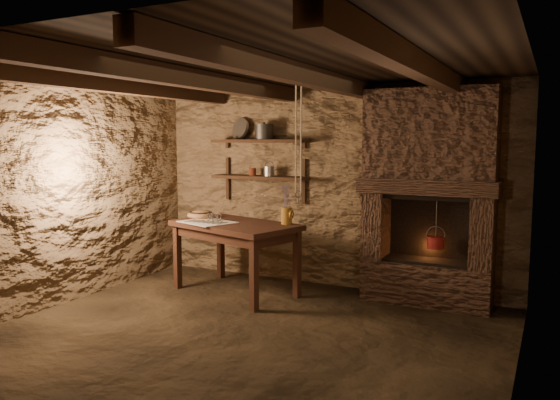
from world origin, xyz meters
The scene contains 25 objects.
floor centered at (0.00, 0.00, 0.00)m, with size 4.50×4.50×0.00m, color black.
back_wall centered at (0.00, 2.00, 1.20)m, with size 4.50×0.04×2.40m, color brown.
front_wall centered at (0.00, -2.00, 1.20)m, with size 4.50×0.04×2.40m, color brown.
left_wall centered at (-2.25, 0.00, 1.20)m, with size 0.04×4.00×2.40m, color brown.
right_wall centered at (2.25, 0.00, 1.20)m, with size 0.04×4.00×2.40m, color brown.
ceiling centered at (0.00, 0.00, 2.40)m, with size 4.50×4.00×0.04m, color black.
beam_far_left centered at (-1.50, 0.00, 2.31)m, with size 0.14×3.95×0.16m, color black.
beam_mid_left centered at (-0.50, 0.00, 2.31)m, with size 0.14×3.95×0.16m, color black.
beam_mid_right centered at (0.50, 0.00, 2.31)m, with size 0.14×3.95×0.16m, color black.
beam_far_right centered at (1.50, 0.00, 2.31)m, with size 0.14×3.95×0.16m, color black.
shelf_lower centered at (-0.85, 1.84, 1.30)m, with size 1.25×0.30×0.04m, color black.
shelf_upper centered at (-0.85, 1.84, 1.75)m, with size 1.25×0.30×0.04m, color black.
hearth centered at (1.25, 1.77, 1.23)m, with size 1.43×0.51×2.30m.
work_table centered at (-0.80, 1.17, 0.44)m, with size 1.61×1.18×0.82m.
linen_cloth centered at (-1.10, 1.05, 0.83)m, with size 0.58×0.47×0.01m, color beige.
pewter_cutlery_row centered at (-1.10, 1.03, 0.84)m, with size 0.49×0.19×0.01m, color gray, non-canonical shape.
drinking_glasses centered at (-1.08, 1.16, 0.87)m, with size 0.19×0.06×0.07m, color silver, non-canonical shape.
stoneware_jug centered at (-0.23, 1.35, 1.01)m, with size 0.14×0.14×0.44m.
wooden_bowl centered at (-1.37, 1.29, 0.86)m, with size 0.32×0.32×0.11m, color #A56D47.
iron_stockpot centered at (-0.79, 1.84, 1.85)m, with size 0.22×0.22×0.17m, color #2E2B29.
tin_pan centered at (-1.19, 1.94, 1.91)m, with size 0.28×0.28×0.04m, color #A1A19C.
small_kettle centered at (-0.72, 1.84, 1.38)m, with size 0.18×0.13×0.19m, color #A1A19C, non-canonical shape.
rusty_tin centered at (-0.95, 1.84, 1.37)m, with size 0.09×0.09×0.09m, color #582011.
red_pot centered at (1.35, 1.72, 0.69)m, with size 0.22×0.22×0.54m.
hanging_ropes centered at (0.05, 1.05, 1.80)m, with size 0.08×0.08×1.20m, color tan, non-canonical shape.
Camera 1 is at (2.45, -4.10, 1.77)m, focal length 35.00 mm.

